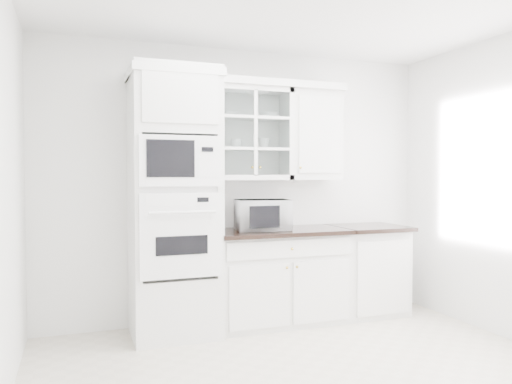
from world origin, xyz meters
name	(u,v)px	position (x,y,z in m)	size (l,w,h in m)	color
ground	(321,384)	(0.00, 0.00, 0.01)	(4.00, 3.50, 0.01)	beige
room_shell	(296,132)	(0.00, 0.43, 1.78)	(4.00, 3.50, 2.70)	white
oven_column	(174,203)	(-0.75, 1.42, 1.20)	(0.76, 0.68, 2.40)	silver
base_cabinet_run	(279,275)	(0.28, 1.45, 0.46)	(1.32, 0.67, 0.92)	silver
extra_base_cabinet	(367,269)	(1.28, 1.45, 0.46)	(0.72, 0.67, 0.92)	silver
upper_cabinet_glass	(250,134)	(0.03, 1.58, 1.85)	(0.80, 0.33, 0.90)	silver
upper_cabinet_solid	(312,136)	(0.71, 1.58, 1.85)	(0.55, 0.33, 0.90)	silver
crown_molding	(240,83)	(-0.07, 1.56, 2.33)	(2.14, 0.38, 0.07)	white
countertop_microwave	(262,215)	(0.10, 1.43, 1.07)	(0.50, 0.42, 0.29)	white
bowl_a	(228,114)	(-0.19, 1.58, 2.03)	(0.20, 0.20, 0.05)	white
bowl_b	(269,115)	(0.22, 1.58, 2.04)	(0.18, 0.18, 0.06)	white
cup_a	(236,144)	(-0.11, 1.59, 1.75)	(0.11, 0.11, 0.09)	white
cup_b	(264,143)	(0.18, 1.59, 1.76)	(0.11, 0.11, 0.10)	white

